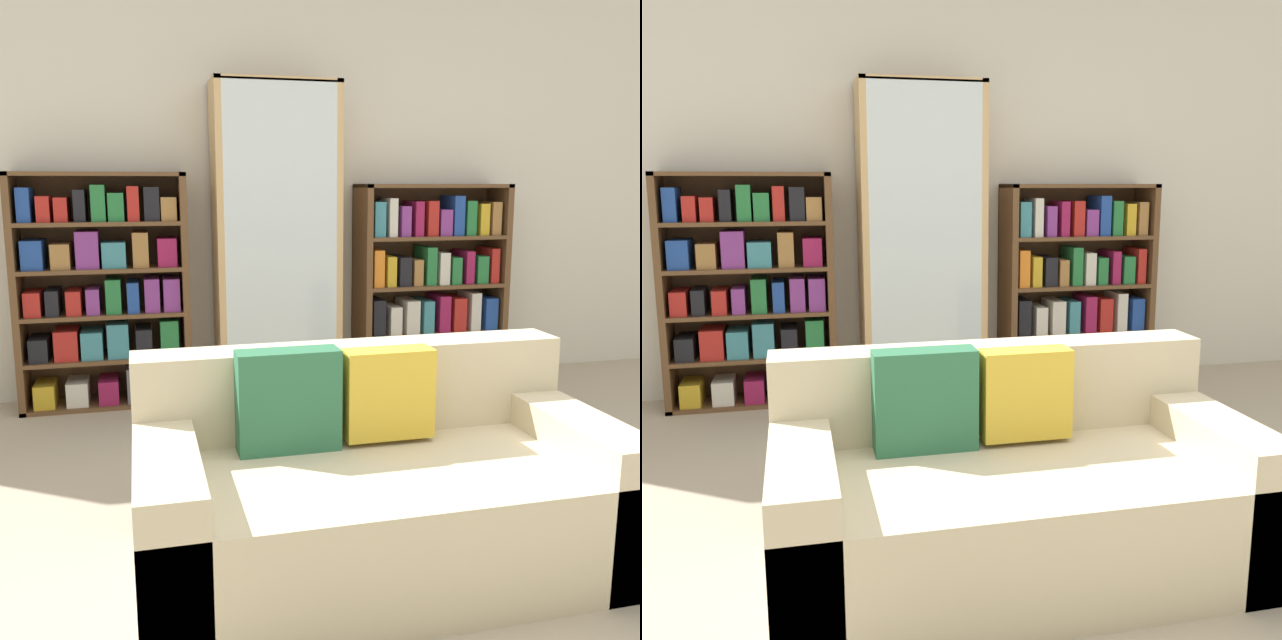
# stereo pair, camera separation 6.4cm
# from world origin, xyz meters

# --- Properties ---
(ground_plane) EXTENTS (16.00, 16.00, 0.00)m
(ground_plane) POSITION_xyz_m (0.00, 0.00, 0.00)
(ground_plane) COLOR tan
(wall_back) EXTENTS (7.11, 0.06, 2.70)m
(wall_back) POSITION_xyz_m (0.00, 2.74, 1.35)
(wall_back) COLOR silver
(wall_back) RESTS_ON ground
(couch) EXTENTS (1.63, 0.86, 0.76)m
(couch) POSITION_xyz_m (-0.21, 0.38, 0.27)
(couch) COLOR beige
(couch) RESTS_ON ground
(bookshelf_left) EXTENTS (0.99, 0.32, 1.39)m
(bookshelf_left) POSITION_xyz_m (-1.17, 2.54, 0.68)
(bookshelf_left) COLOR brown
(bookshelf_left) RESTS_ON ground
(display_cabinet) EXTENTS (0.76, 0.36, 1.92)m
(display_cabinet) POSITION_xyz_m (-0.15, 2.52, 0.96)
(display_cabinet) COLOR tan
(display_cabinet) RESTS_ON ground
(bookshelf_right) EXTENTS (1.00, 0.32, 1.32)m
(bookshelf_right) POSITION_xyz_m (0.90, 2.54, 0.63)
(bookshelf_right) COLOR brown
(bookshelf_right) RESTS_ON ground
(wine_bottle) EXTENTS (0.09, 0.09, 0.36)m
(wine_bottle) POSITION_xyz_m (0.54, 1.77, 0.15)
(wine_bottle) COLOR black
(wine_bottle) RESTS_ON ground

